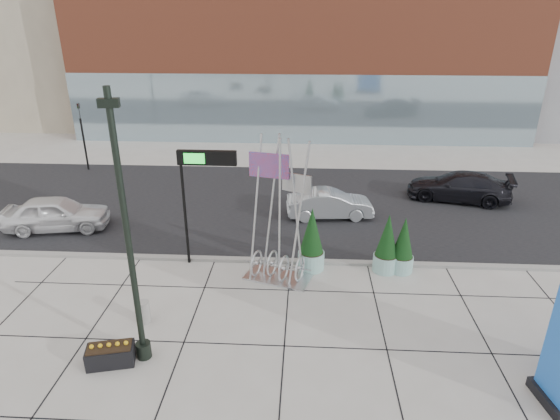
# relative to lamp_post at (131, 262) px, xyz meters

# --- Properties ---
(ground) EXTENTS (160.00, 160.00, 0.00)m
(ground) POSITION_rel_lamp_post_xyz_m (2.97, 1.68, -3.10)
(ground) COLOR #9E9991
(ground) RESTS_ON ground
(street_asphalt) EXTENTS (80.00, 12.00, 0.02)m
(street_asphalt) POSITION_rel_lamp_post_xyz_m (2.97, 11.68, -3.09)
(street_asphalt) COLOR black
(street_asphalt) RESTS_ON ground
(curb_edge) EXTENTS (80.00, 0.30, 0.12)m
(curb_edge) POSITION_rel_lamp_post_xyz_m (2.97, 5.68, -3.04)
(curb_edge) COLOR gray
(curb_edge) RESTS_ON ground
(tower_podium) EXTENTS (34.00, 10.00, 11.00)m
(tower_podium) POSITION_rel_lamp_post_xyz_m (3.97, 28.68, 2.40)
(tower_podium) COLOR #A24A2F
(tower_podium) RESTS_ON ground
(tower_glass_front) EXTENTS (34.00, 0.60, 5.00)m
(tower_glass_front) POSITION_rel_lamp_post_xyz_m (3.97, 23.88, -0.60)
(tower_glass_front) COLOR #8CA5B2
(tower_glass_front) RESTS_ON ground
(lamp_post) EXTENTS (0.50, 0.42, 7.57)m
(lamp_post) POSITION_rel_lamp_post_xyz_m (0.00, 0.00, 0.00)
(lamp_post) COLOR black
(lamp_post) RESTS_ON ground
(public_art_sculpture) EXTENTS (2.63, 1.87, 5.39)m
(public_art_sculpture) POSITION_rel_lamp_post_xyz_m (3.57, 4.49, -1.68)
(public_art_sculpture) COLOR silver
(public_art_sculpture) RESTS_ON ground
(concrete_bollard) EXTENTS (0.38, 0.38, 0.74)m
(concrete_bollard) POSITION_rel_lamp_post_xyz_m (-0.51, 1.61, -2.73)
(concrete_bollard) COLOR gray
(concrete_bollard) RESTS_ON ground
(overhead_street_sign) EXTENTS (2.14, 0.24, 4.55)m
(overhead_street_sign) POSITION_rel_lamp_post_xyz_m (0.77, 5.48, 0.81)
(overhead_street_sign) COLOR black
(overhead_street_sign) RESTS_ON ground
(round_planter_east) EXTENTS (0.93, 0.93, 2.32)m
(round_planter_east) POSITION_rel_lamp_post_xyz_m (7.57, 5.28, -2.00)
(round_planter_east) COLOR #8EC0B8
(round_planter_east) RESTS_ON ground
(round_planter_mid) EXTENTS (0.89, 0.89, 2.21)m
(round_planter_mid) POSITION_rel_lamp_post_xyz_m (8.17, 5.28, -2.05)
(round_planter_mid) COLOR #8EC0B8
(round_planter_mid) RESTS_ON ground
(round_planter_west) EXTENTS (1.00, 1.00, 2.51)m
(round_planter_west) POSITION_rel_lamp_post_xyz_m (4.77, 5.28, -1.91)
(round_planter_west) COLOR #8EC0B8
(round_planter_west) RESTS_ON ground
(box_planter_north) EXTENTS (1.39, 0.92, 0.70)m
(box_planter_north) POSITION_rel_lamp_post_xyz_m (-0.83, -0.32, -2.78)
(box_planter_north) COLOR black
(box_planter_north) RESTS_ON ground
(car_white_west) EXTENTS (4.74, 2.55, 1.53)m
(car_white_west) POSITION_rel_lamp_post_xyz_m (-6.59, 8.13, -2.33)
(car_white_west) COLOR white
(car_white_west) RESTS_ON ground
(car_silver_mid) EXTENTS (4.17, 1.80, 1.34)m
(car_silver_mid) POSITION_rel_lamp_post_xyz_m (5.67, 10.18, -2.43)
(car_silver_mid) COLOR #A6AAAE
(car_silver_mid) RESTS_ON ground
(car_dark_east) EXTENTS (5.48, 3.28, 1.49)m
(car_dark_east) POSITION_rel_lamp_post_xyz_m (12.44, 12.78, -2.36)
(car_dark_east) COLOR black
(car_dark_east) RESTS_ON ground
(traffic_signal) EXTENTS (0.15, 0.18, 4.10)m
(traffic_signal) POSITION_rel_lamp_post_xyz_m (-9.03, 16.68, -0.80)
(traffic_signal) COLOR black
(traffic_signal) RESTS_ON ground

